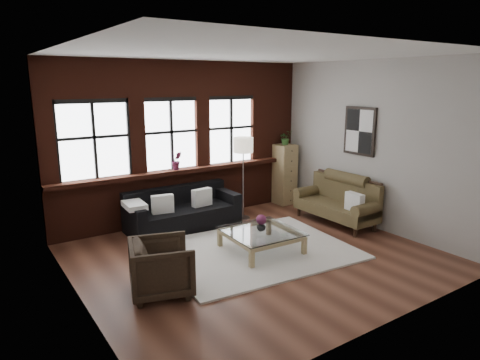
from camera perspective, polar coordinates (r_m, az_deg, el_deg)
floor at (r=7.13m, az=2.06°, el=-10.05°), size 5.50×5.50×0.00m
ceiling at (r=6.58m, az=2.29°, el=16.55°), size 5.50×5.50×0.00m
wall_back at (r=8.79m, az=-7.52°, el=5.09°), size 5.50×0.00×5.50m
wall_front at (r=4.93m, az=19.58°, el=-1.75°), size 5.50×0.00×5.50m
wall_left at (r=5.55m, az=-21.44°, el=-0.31°), size 0.00×5.00×5.00m
wall_right at (r=8.57m, az=17.25°, el=4.41°), size 0.00×5.00×5.00m
brick_backwall at (r=8.74m, az=-7.34°, el=5.04°), size 5.50×0.12×3.20m
sill_ledge at (r=8.75m, az=-6.97°, el=1.35°), size 5.50×0.30×0.08m
window_left at (r=8.09m, az=-18.89°, el=4.90°), size 1.38×0.10×1.50m
window_mid at (r=8.60m, az=-9.19°, el=5.86°), size 1.38×0.10×1.50m
window_right at (r=9.27m, az=-1.28°, el=6.53°), size 1.38×0.10×1.50m
wall_poster at (r=8.70m, az=15.69°, el=6.30°), size 0.05×0.74×0.94m
shag_rug at (r=7.31m, az=2.09°, el=-9.33°), size 3.29×2.69×0.03m
dark_sofa at (r=8.37m, az=-7.59°, el=-3.79°), size 2.17×0.88×0.79m
pillow_a at (r=8.04m, az=-10.28°, el=-3.17°), size 0.42×0.22×0.34m
pillow_b at (r=8.39m, az=-5.11°, el=-2.33°), size 0.41×0.18×0.34m
vintage_settee at (r=8.75m, az=12.63°, el=-2.67°), size 0.80×1.79×0.96m
pillow_settee at (r=8.31m, az=15.02°, el=-2.84°), size 0.16×0.39×0.34m
armchair at (r=5.91m, az=-10.42°, el=-11.37°), size 1.01×1.00×0.74m
coffee_table at (r=7.23m, az=2.82°, el=-8.17°), size 1.20×1.20×0.38m
vase at (r=7.14m, az=2.84°, el=-6.16°), size 0.20×0.20×0.16m
flowers at (r=7.11m, az=2.85°, el=-5.30°), size 0.17×0.17×0.17m
drawer_chest at (r=9.97m, az=5.98°, el=0.76°), size 0.43×0.43×1.39m
potted_plant_top at (r=9.82m, az=6.10°, el=5.64°), size 0.34×0.31×0.32m
floor_lamp at (r=8.74m, az=0.43°, el=0.65°), size 0.40×0.40×1.85m
sill_plant at (r=8.57m, az=-8.43°, el=2.57°), size 0.22×0.19×0.36m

